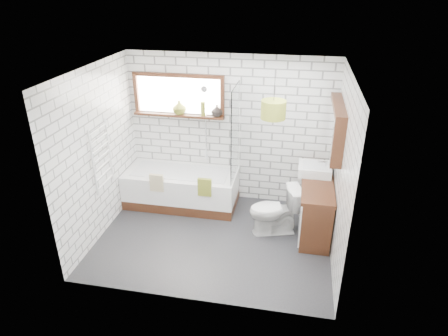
% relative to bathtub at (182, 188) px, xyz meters
% --- Properties ---
extents(floor, '(3.40, 2.60, 0.01)m').
position_rel_bathtub_xyz_m(floor, '(0.76, -0.89, -0.31)').
color(floor, '#242428').
rests_on(floor, ground).
extents(ceiling, '(3.40, 2.60, 0.01)m').
position_rel_bathtub_xyz_m(ceiling, '(0.76, -0.89, 2.20)').
color(ceiling, white).
rests_on(ceiling, ground).
extents(wall_back, '(3.40, 0.01, 2.50)m').
position_rel_bathtub_xyz_m(wall_back, '(0.76, 0.42, 0.95)').
color(wall_back, white).
rests_on(wall_back, ground).
extents(wall_front, '(3.40, 0.01, 2.50)m').
position_rel_bathtub_xyz_m(wall_front, '(0.76, -2.19, 0.95)').
color(wall_front, white).
rests_on(wall_front, ground).
extents(wall_left, '(0.01, 2.60, 2.50)m').
position_rel_bathtub_xyz_m(wall_left, '(-0.95, -0.89, 0.95)').
color(wall_left, white).
rests_on(wall_left, ground).
extents(wall_right, '(0.01, 2.60, 2.50)m').
position_rel_bathtub_xyz_m(wall_right, '(2.46, -0.89, 0.95)').
color(wall_right, white).
rests_on(wall_right, ground).
extents(window, '(1.52, 0.16, 0.68)m').
position_rel_bathtub_xyz_m(window, '(-0.09, 0.37, 1.50)').
color(window, '#33190E').
rests_on(window, wall_back).
extents(towel_radiator, '(0.06, 0.52, 1.00)m').
position_rel_bathtub_xyz_m(towel_radiator, '(-0.90, -0.89, 0.90)').
color(towel_radiator, white).
rests_on(towel_radiator, wall_left).
extents(mirror_cabinet, '(0.16, 1.20, 0.70)m').
position_rel_bathtub_xyz_m(mirror_cabinet, '(2.38, -0.29, 1.35)').
color(mirror_cabinet, '#33190E').
rests_on(mirror_cabinet, wall_right).
extents(shower_riser, '(0.02, 0.02, 1.30)m').
position_rel_bathtub_xyz_m(shower_riser, '(0.36, 0.37, 1.05)').
color(shower_riser, silver).
rests_on(shower_riser, wall_back).
extents(bathtub, '(1.87, 0.82, 0.60)m').
position_rel_bathtub_xyz_m(bathtub, '(0.00, 0.00, 0.00)').
color(bathtub, white).
rests_on(bathtub, floor).
extents(shower_screen, '(0.02, 0.72, 1.50)m').
position_rel_bathtub_xyz_m(shower_screen, '(0.91, 0.00, 1.05)').
color(shower_screen, white).
rests_on(shower_screen, bathtub).
extents(towel_green, '(0.22, 0.06, 0.29)m').
position_rel_bathtub_xyz_m(towel_green, '(0.51, -0.41, 0.28)').
color(towel_green, olive).
rests_on(towel_green, bathtub).
extents(towel_beige, '(0.22, 0.06, 0.29)m').
position_rel_bathtub_xyz_m(towel_beige, '(-0.28, -0.41, 0.28)').
color(towel_beige, '#C3B787').
rests_on(towel_beige, bathtub).
extents(vanity, '(0.46, 1.43, 0.82)m').
position_rel_bathtub_xyz_m(vanity, '(2.23, -0.32, 0.11)').
color(vanity, '#33190E').
rests_on(vanity, floor).
extents(basin, '(0.49, 0.43, 0.14)m').
position_rel_bathtub_xyz_m(basin, '(2.17, -0.09, 0.59)').
color(basin, white).
rests_on(basin, vanity).
extents(tap, '(0.04, 0.04, 0.17)m').
position_rel_bathtub_xyz_m(tap, '(2.33, -0.09, 0.65)').
color(tap, silver).
rests_on(tap, vanity).
extents(toilet, '(0.63, 0.84, 0.77)m').
position_rel_bathtub_xyz_m(toilet, '(1.62, -0.56, 0.08)').
color(toilet, white).
rests_on(toilet, floor).
extents(vase_olive, '(0.29, 0.29, 0.23)m').
position_rel_bathtub_xyz_m(vase_olive, '(-0.08, 0.34, 1.29)').
color(vase_olive, olive).
rests_on(vase_olive, window).
extents(vase_dark, '(0.19, 0.19, 0.19)m').
position_rel_bathtub_xyz_m(vase_dark, '(0.55, 0.34, 1.27)').
color(vase_dark, black).
rests_on(vase_dark, window).
extents(bottle, '(0.09, 0.09, 0.23)m').
position_rel_bathtub_xyz_m(bottle, '(0.32, 0.34, 1.29)').
color(bottle, olive).
rests_on(bottle, window).
extents(pendant, '(0.31, 0.31, 0.23)m').
position_rel_bathtub_xyz_m(pendant, '(1.55, -1.05, 1.80)').
color(pendant, olive).
rests_on(pendant, ceiling).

